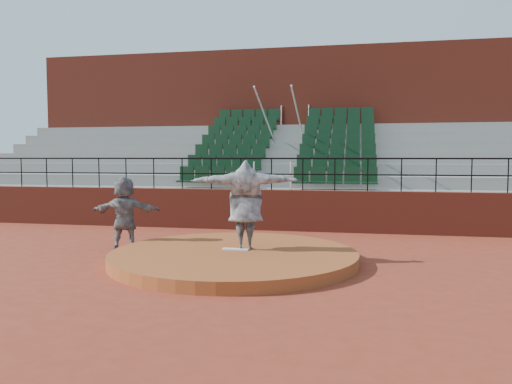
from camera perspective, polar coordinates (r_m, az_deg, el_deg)
ground at (r=11.26m, az=-2.54°, el=-8.01°), size 90.00×90.00×0.00m
pitchers_mound at (r=11.23m, az=-2.54°, el=-7.39°), size 5.50×5.50×0.25m
pitching_rubber at (r=11.35m, az=-2.36°, el=-6.55°), size 0.60×0.15×0.03m
boundary_wall at (r=16.00m, az=1.77°, el=-2.06°), size 24.00×0.30×1.30m
wall_railing at (r=15.91m, az=1.78°, el=2.88°), size 24.04×0.05×1.03m
seating_deck at (r=19.54m, az=3.57°, el=1.34°), size 24.00×5.97×4.63m
press_box_facade at (r=23.47m, az=4.91°, el=6.95°), size 24.00×3.00×7.10m
pitcher at (r=11.35m, az=-1.21°, el=-1.46°), size 2.57×1.11×2.02m
fielder at (r=13.12m, az=-14.77°, el=-2.31°), size 1.79×0.85×1.86m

